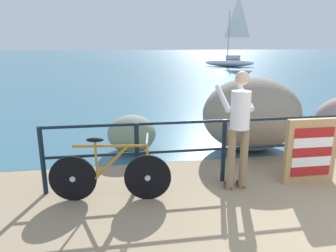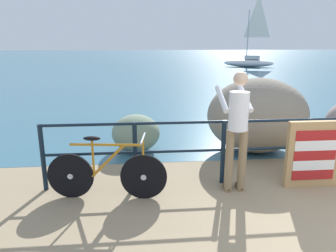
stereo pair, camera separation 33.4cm
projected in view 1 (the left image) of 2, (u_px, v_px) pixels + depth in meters
ground_plane at (159, 75)px, 22.44m from camera, size 120.00×120.00×0.10m
sea_surface at (135, 57)px, 49.15m from camera, size 120.00×90.00×0.01m
promenade_railing at (304, 139)px, 5.14m from camera, size 8.22×0.07×1.02m
bicycle at (111, 174)px, 4.39m from camera, size 1.69×0.48×0.92m
person_at_railing at (239, 125)px, 4.59m from camera, size 0.46×0.65×1.78m
folded_deckchair_stack at (311, 151)px, 4.92m from camera, size 0.84×0.10×1.04m
breakwater_boulder_main at (252, 114)px, 6.43m from camera, size 2.02×1.61×1.49m
breakwater_boulder_left at (132, 134)px, 6.40m from camera, size 0.98×0.99×0.75m
sailboat at (230, 59)px, 28.86m from camera, size 4.56×2.90×6.16m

